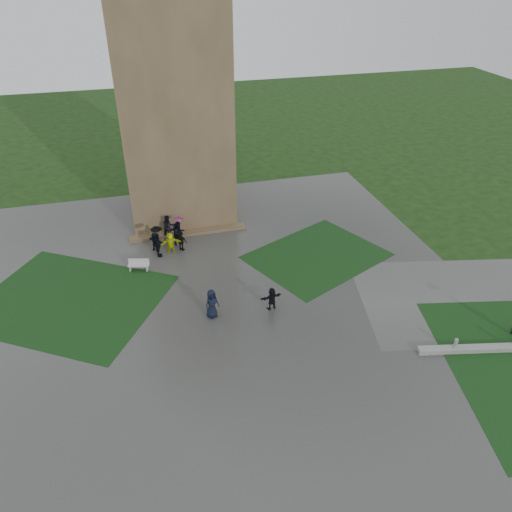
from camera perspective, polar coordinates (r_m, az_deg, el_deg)
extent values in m
plane|color=black|center=(30.39, -4.84, -7.03)|extent=(120.00, 120.00, 0.00)
cube|color=#373735|center=(31.95, -5.51, -4.82)|extent=(34.00, 34.00, 0.02)
cube|color=black|center=(33.73, -20.52, -4.75)|extent=(14.10, 13.46, 0.01)
cube|color=black|center=(36.25, 6.97, 0.02)|extent=(11.12, 10.15, 0.01)
cube|color=brown|center=(39.86, -9.62, 16.91)|extent=(8.00, 8.00, 18.00)
cube|color=brown|center=(39.08, -7.73, 2.67)|extent=(9.00, 0.80, 0.22)
cylinder|color=gray|center=(29.81, 21.80, -9.48)|extent=(0.20, 0.20, 0.90)
cube|color=beige|center=(35.09, -13.28, -1.05)|extent=(1.50, 0.78, 0.06)
cube|color=beige|center=(35.34, -14.14, -1.35)|extent=(0.17, 0.39, 0.40)
cube|color=beige|center=(35.08, -12.32, -1.36)|extent=(0.17, 0.39, 0.40)
cube|color=beige|center=(35.15, -13.26, -0.56)|extent=(1.40, 0.41, 0.38)
imported|color=black|center=(37.45, -8.75, 2.62)|extent=(1.03, 0.87, 1.84)
imported|color=black|center=(37.95, -9.13, 2.70)|extent=(1.40, 1.25, 1.49)
imported|color=black|center=(38.32, -10.00, 3.27)|extent=(1.03, 0.75, 1.91)
imported|color=#424147|center=(37.70, -11.43, 2.31)|extent=(0.99, 1.04, 1.57)
imported|color=black|center=(36.99, -11.47, 1.59)|extent=(1.26, 1.34, 1.46)
imported|color=black|center=(36.14, -11.14, 1.20)|extent=(0.66, 1.10, 1.83)
imported|color=#C5D90C|center=(36.54, -9.73, 1.50)|extent=(1.53, 0.70, 1.60)
imported|color=black|center=(36.67, -8.54, 1.68)|extent=(1.01, 0.96, 1.53)
imported|color=#BF4E94|center=(36.96, -8.88, 4.03)|extent=(0.70, 0.70, 0.61)
imported|color=#552F81|center=(35.96, -9.90, 3.13)|extent=(0.92, 0.92, 0.85)
imported|color=black|center=(35.57, -11.34, 2.82)|extent=(0.80, 0.80, 0.70)
imported|color=black|center=(29.88, -5.07, -5.45)|extent=(1.11, 0.97, 1.90)
imported|color=black|center=(30.52, 1.82, -4.88)|extent=(1.45, 0.73, 1.49)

